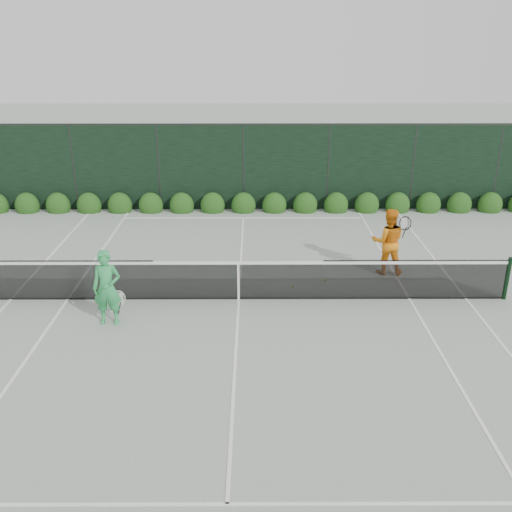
{
  "coord_description": "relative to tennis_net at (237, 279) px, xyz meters",
  "views": [
    {
      "loc": [
        0.37,
        -12.38,
        6.02
      ],
      "look_at": [
        0.42,
        0.3,
        1.0
      ],
      "focal_mm": 40.0,
      "sensor_mm": 36.0,
      "label": 1
    }
  ],
  "objects": [
    {
      "name": "court_lines",
      "position": [
        0.02,
        0.0,
        -0.53
      ],
      "size": [
        11.03,
        23.83,
        0.01
      ],
      "color": "white",
      "rests_on": "ground"
    },
    {
      "name": "ground",
      "position": [
        0.02,
        0.0,
        -0.53
      ],
      "size": [
        80.0,
        80.0,
        0.0
      ],
      "primitive_type": "plane",
      "color": "gray",
      "rests_on": "ground"
    },
    {
      "name": "hedge_row",
      "position": [
        0.02,
        7.15,
        -0.3
      ],
      "size": [
        31.66,
        0.65,
        0.94
      ],
      "color": "#193C10",
      "rests_on": "ground"
    },
    {
      "name": "tennis_balls",
      "position": [
        0.24,
        0.59,
        -0.5
      ],
      "size": [
        5.19,
        1.07,
        0.07
      ],
      "color": "#BDEA34",
      "rests_on": "ground"
    },
    {
      "name": "player_man",
      "position": [
        3.91,
        1.6,
        0.36
      ],
      "size": [
        0.96,
        0.75,
        1.78
      ],
      "rotation": [
        0.0,
        0.0,
        3.05
      ],
      "color": "orange",
      "rests_on": "ground"
    },
    {
      "name": "windscreen_fence",
      "position": [
        0.02,
        -2.71,
        0.98
      ],
      "size": [
        32.0,
        21.07,
        3.06
      ],
      "color": "black",
      "rests_on": "ground"
    },
    {
      "name": "player_woman",
      "position": [
        -2.79,
        -1.18,
        0.31
      ],
      "size": [
        0.66,
        0.41,
        1.7
      ],
      "rotation": [
        0.0,
        0.0,
        -0.01
      ],
      "color": "green",
      "rests_on": "ground"
    },
    {
      "name": "tennis_net",
      "position": [
        0.0,
        0.0,
        0.0
      ],
      "size": [
        12.9,
        0.1,
        1.07
      ],
      "color": "black",
      "rests_on": "ground"
    }
  ]
}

